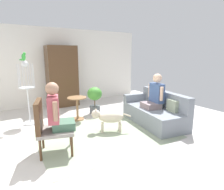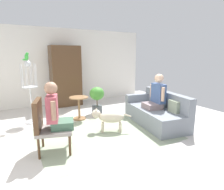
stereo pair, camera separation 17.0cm
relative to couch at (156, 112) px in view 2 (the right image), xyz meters
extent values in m
plane|color=beige|center=(-1.49, -0.01, -0.29)|extent=(7.91, 7.91, 0.00)
cube|color=silver|center=(-1.49, 3.35, 1.04)|extent=(6.37, 0.12, 2.66)
cube|color=gray|center=(-1.47, 0.02, -0.29)|extent=(2.88, 2.16, 0.01)
cube|color=slate|center=(-0.06, -0.02, -0.08)|extent=(1.12, 1.93, 0.42)
cube|color=slate|center=(0.27, -0.07, 0.33)|extent=(0.46, 1.83, 0.40)
cube|color=slate|center=(0.07, 0.80, 0.23)|extent=(0.86, 0.31, 0.21)
cube|color=gray|center=(0.07, -0.50, 0.27)|extent=(0.15, 0.33, 0.28)
cube|color=#9EB2B7|center=(0.15, 0.00, 0.27)|extent=(0.14, 0.28, 0.28)
cylinder|color=#4C331E|center=(-2.31, -0.08, -0.10)|extent=(0.04, 0.04, 0.38)
cylinder|color=#4C331E|center=(-2.43, -0.52, -0.10)|extent=(0.04, 0.04, 0.38)
cylinder|color=#4C331E|center=(-2.80, 0.07, -0.10)|extent=(0.04, 0.04, 0.38)
cylinder|color=#4C331E|center=(-2.92, -0.37, -0.10)|extent=(0.04, 0.04, 0.38)
cube|color=gray|center=(-2.61, -0.22, 0.12)|extent=(0.74, 0.70, 0.06)
cube|color=#4C331E|center=(-2.87, -0.15, 0.42)|extent=(0.23, 0.55, 0.54)
cube|color=gray|center=(-0.16, 0.00, 0.20)|extent=(0.45, 0.48, 0.14)
cube|color=#3F598C|center=(0.01, -0.03, 0.51)|extent=(0.24, 0.44, 0.48)
sphere|color=#DDB293|center=(0.01, -0.03, 0.88)|extent=(0.23, 0.23, 0.23)
cylinder|color=#DDB293|center=(-0.07, -0.27, 0.53)|extent=(0.08, 0.08, 0.34)
cylinder|color=#DDB293|center=(0.01, 0.22, 0.53)|extent=(0.08, 0.08, 0.34)
cube|color=#3F634D|center=(-2.48, -0.27, 0.22)|extent=(0.48, 0.46, 0.14)
cube|color=#B24C59|center=(-2.63, -0.22, 0.52)|extent=(0.28, 0.41, 0.46)
sphere|color=#A57A60|center=(-2.63, -0.22, 0.88)|extent=(0.22, 0.22, 0.22)
cylinder|color=#A57A60|center=(-2.53, -0.01, 0.54)|extent=(0.08, 0.08, 0.32)
cylinder|color=#A57A60|center=(-2.66, -0.45, 0.54)|extent=(0.08, 0.08, 0.32)
cylinder|color=olive|center=(-1.64, 1.27, 0.32)|extent=(0.51, 0.51, 0.02)
cylinder|color=olive|center=(-1.64, 1.27, 0.01)|extent=(0.06, 0.06, 0.60)
cylinder|color=olive|center=(-1.64, 1.27, -0.28)|extent=(0.35, 0.35, 0.03)
ellipsoid|color=beige|center=(-1.27, 0.10, 0.05)|extent=(0.63, 0.50, 0.26)
sphere|color=beige|center=(-1.57, 0.27, 0.13)|extent=(0.20, 0.20, 0.20)
cone|color=beige|center=(-1.60, 0.22, 0.23)|extent=(0.06, 0.06, 0.06)
cone|color=beige|center=(-1.55, 0.31, 0.23)|extent=(0.06, 0.06, 0.06)
cylinder|color=beige|center=(-0.94, -0.07, 0.09)|extent=(0.18, 0.12, 0.10)
cylinder|color=beige|center=(-1.48, 0.13, -0.19)|extent=(0.06, 0.06, 0.21)
cylinder|color=beige|center=(-1.41, 0.27, -0.19)|extent=(0.06, 0.06, 0.21)
cylinder|color=beige|center=(-1.12, -0.06, -0.19)|extent=(0.06, 0.06, 0.21)
cylinder|color=beige|center=(-1.05, 0.07, -0.19)|extent=(0.06, 0.06, 0.21)
cylinder|color=silver|center=(-2.80, 1.62, -0.28)|extent=(0.36, 0.36, 0.03)
cylinder|color=silver|center=(-2.80, 1.62, 0.17)|extent=(0.04, 0.04, 0.93)
cylinder|color=silver|center=(-2.80, 1.62, 0.65)|extent=(0.38, 0.38, 0.02)
cylinder|color=silver|center=(-2.62, 1.62, 0.95)|extent=(0.01, 0.01, 0.58)
cylinder|color=silver|center=(-2.65, 1.73, 0.95)|extent=(0.01, 0.01, 0.58)
cylinder|color=silver|center=(-2.74, 1.79, 0.95)|extent=(0.01, 0.01, 0.58)
cylinder|color=silver|center=(-2.86, 1.79, 0.95)|extent=(0.01, 0.01, 0.58)
cylinder|color=silver|center=(-2.94, 1.73, 0.95)|extent=(0.01, 0.01, 0.58)
cylinder|color=silver|center=(-2.98, 1.62, 0.95)|extent=(0.01, 0.01, 0.58)
cylinder|color=silver|center=(-2.94, 1.52, 0.95)|extent=(0.01, 0.01, 0.58)
cylinder|color=silver|center=(-2.86, 1.45, 0.95)|extent=(0.01, 0.01, 0.58)
cylinder|color=silver|center=(-2.74, 1.45, 0.95)|extent=(0.01, 0.01, 0.58)
cylinder|color=silver|center=(-2.65, 1.52, 0.95)|extent=(0.01, 0.01, 0.58)
sphere|color=silver|center=(-2.80, 1.62, 1.24)|extent=(0.15, 0.15, 0.15)
ellipsoid|color=green|center=(-2.81, 1.62, 1.40)|extent=(0.09, 0.10, 0.17)
sphere|color=green|center=(-2.79, 1.62, 1.48)|extent=(0.07, 0.07, 0.07)
cone|color=#D8BF4C|center=(-2.76, 1.62, 1.48)|extent=(0.03, 0.02, 0.02)
ellipsoid|color=green|center=(-2.85, 1.62, 1.34)|extent=(0.12, 0.03, 0.04)
cylinder|color=#4C5156|center=(-0.97, 1.55, -0.18)|extent=(0.31, 0.31, 0.23)
cylinder|color=brown|center=(-0.97, 1.55, 0.04)|extent=(0.03, 0.03, 0.20)
ellipsoid|color=#418A31|center=(-0.97, 1.55, 0.31)|extent=(0.44, 0.44, 0.39)
cube|color=#4C331E|center=(-1.51, 2.94, 0.73)|extent=(0.98, 0.56, 2.05)
camera|label=1|loc=(-3.41, -3.44, 1.44)|focal=30.28mm
camera|label=2|loc=(-3.26, -3.53, 1.44)|focal=30.28mm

